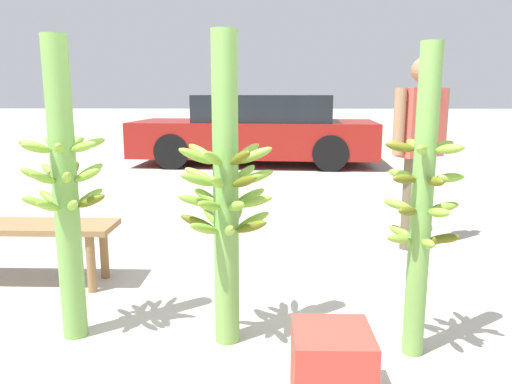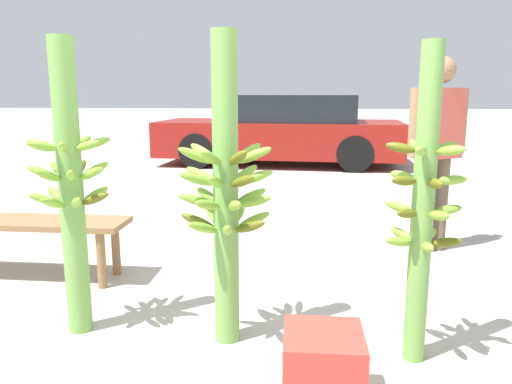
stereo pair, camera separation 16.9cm
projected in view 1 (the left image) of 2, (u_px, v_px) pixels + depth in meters
ground_plane at (228, 378)px, 2.31m from camera, size 80.00×80.00×0.00m
banana_stalk_left at (65, 189)px, 2.56m from camera, size 0.44×0.44×1.58m
banana_stalk_center at (226, 192)px, 2.51m from camera, size 0.49×0.49×1.59m
banana_stalk_right at (422, 203)px, 2.38m from camera, size 0.38×0.38×1.53m
vendor_person at (420, 136)px, 4.08m from camera, size 0.55×0.37×1.58m
market_bench at (17, 233)px, 3.38m from camera, size 1.34×0.38×0.43m
parked_car at (257, 131)px, 9.17m from camera, size 4.48×2.07×1.26m
produce_crate at (332, 367)px, 2.09m from camera, size 0.33×0.33×0.33m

